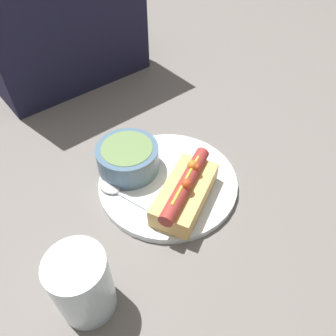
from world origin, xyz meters
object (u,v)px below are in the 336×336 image
at_px(soup_bowl, 128,157).
at_px(drinking_glass, 82,285).
at_px(hot_dog, 185,191).
at_px(spoon, 118,192).

relative_size(soup_bowl, drinking_glass, 1.00).
relative_size(hot_dog, drinking_glass, 1.42).
bearing_deg(spoon, soup_bowl, -70.30).
height_order(soup_bowl, drinking_glass, drinking_glass).
bearing_deg(soup_bowl, spoon, -143.71).
bearing_deg(soup_bowl, hot_dog, -77.01).
distance_m(soup_bowl, drinking_glass, 0.25).
xyz_separation_m(soup_bowl, spoon, (-0.05, -0.04, -0.02)).
height_order(soup_bowl, spoon, soup_bowl).
height_order(hot_dog, soup_bowl, hot_dog).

